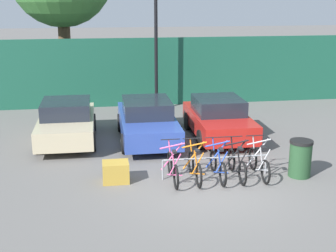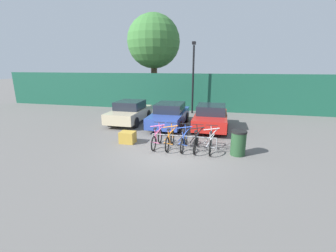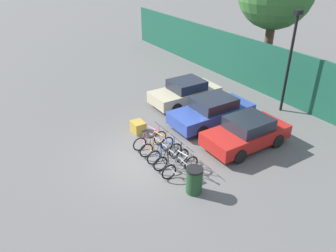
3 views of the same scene
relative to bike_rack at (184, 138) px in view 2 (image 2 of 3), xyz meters
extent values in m
plane|color=#605E5B|center=(-0.41, -0.68, -0.47)|extent=(120.00, 120.00, 0.00)
cube|color=#19513D|center=(-0.41, 8.82, 1.03)|extent=(36.00, 0.16, 3.00)
cylinder|color=gray|center=(0.00, 0.00, 0.08)|extent=(2.90, 0.04, 0.04)
cylinder|color=gray|center=(-1.45, 0.00, -0.20)|extent=(0.04, 0.04, 0.55)
cylinder|color=gray|center=(1.45, 0.00, -0.20)|extent=(0.04, 0.04, 0.55)
torus|color=black|center=(-1.20, -0.68, -0.14)|extent=(0.06, 0.66, 0.66)
torus|color=black|center=(-1.20, 0.38, -0.14)|extent=(0.06, 0.66, 0.66)
cylinder|color=#E55993|center=(-1.20, 0.01, 0.18)|extent=(0.60, 0.04, 0.76)
cylinder|color=#E55993|center=(-1.20, -0.04, 0.49)|extent=(0.68, 0.04, 0.16)
cylinder|color=#E55993|center=(-1.20, -0.33, 0.12)|extent=(0.14, 0.04, 0.63)
cylinder|color=#E55993|center=(-1.20, -0.53, 0.14)|extent=(0.32, 0.03, 0.58)
cylinder|color=#E55993|center=(-1.20, -0.48, -0.17)|extent=(0.40, 0.03, 0.08)
cylinder|color=#E55993|center=(-1.20, 0.33, 0.20)|extent=(0.12, 0.04, 0.69)
cylinder|color=black|center=(-1.20, 0.29, 0.57)|extent=(0.52, 0.03, 0.03)
cube|color=black|center=(-1.20, -0.42, 0.46)|extent=(0.10, 0.22, 0.05)
torus|color=black|center=(-0.60, -0.68, -0.14)|extent=(0.06, 0.66, 0.66)
torus|color=black|center=(-0.60, 0.38, -0.14)|extent=(0.06, 0.66, 0.66)
cylinder|color=orange|center=(-0.60, 0.01, 0.18)|extent=(0.60, 0.04, 0.76)
cylinder|color=orange|center=(-0.60, -0.04, 0.49)|extent=(0.68, 0.04, 0.16)
cylinder|color=orange|center=(-0.60, -0.33, 0.12)|extent=(0.14, 0.04, 0.63)
cylinder|color=orange|center=(-0.60, -0.53, 0.14)|extent=(0.32, 0.03, 0.58)
cylinder|color=orange|center=(-0.60, -0.48, -0.17)|extent=(0.40, 0.03, 0.08)
cylinder|color=orange|center=(-0.60, 0.33, 0.20)|extent=(0.12, 0.04, 0.69)
cylinder|color=black|center=(-0.60, 0.29, 0.57)|extent=(0.52, 0.03, 0.03)
cube|color=black|center=(-0.60, -0.42, 0.46)|extent=(0.10, 0.22, 0.05)
torus|color=black|center=(0.04, -0.68, -0.14)|extent=(0.06, 0.66, 0.66)
torus|color=black|center=(0.04, 0.38, -0.14)|extent=(0.06, 0.66, 0.66)
cylinder|color=#284CB7|center=(0.04, 0.01, 0.18)|extent=(0.60, 0.04, 0.76)
cylinder|color=#284CB7|center=(0.04, -0.04, 0.49)|extent=(0.68, 0.04, 0.16)
cylinder|color=#284CB7|center=(0.04, -0.33, 0.12)|extent=(0.14, 0.04, 0.63)
cylinder|color=#284CB7|center=(0.04, -0.53, 0.14)|extent=(0.32, 0.03, 0.58)
cylinder|color=#284CB7|center=(0.04, -0.48, -0.17)|extent=(0.40, 0.03, 0.08)
cylinder|color=#284CB7|center=(0.04, 0.33, 0.20)|extent=(0.12, 0.04, 0.69)
cylinder|color=black|center=(0.04, 0.29, 0.57)|extent=(0.52, 0.03, 0.03)
cube|color=black|center=(0.04, -0.42, 0.46)|extent=(0.10, 0.22, 0.05)
torus|color=black|center=(0.57, -0.68, -0.14)|extent=(0.06, 0.66, 0.66)
torus|color=black|center=(0.57, 0.38, -0.14)|extent=(0.06, 0.66, 0.66)
cylinder|color=black|center=(0.57, 0.01, 0.18)|extent=(0.60, 0.04, 0.76)
cylinder|color=black|center=(0.57, -0.04, 0.49)|extent=(0.68, 0.04, 0.16)
cylinder|color=black|center=(0.57, -0.33, 0.12)|extent=(0.14, 0.04, 0.63)
cylinder|color=black|center=(0.57, -0.53, 0.14)|extent=(0.32, 0.03, 0.58)
cylinder|color=black|center=(0.57, -0.48, -0.17)|extent=(0.40, 0.03, 0.08)
cylinder|color=black|center=(0.57, 0.33, 0.20)|extent=(0.12, 0.04, 0.69)
cylinder|color=black|center=(0.57, 0.29, 0.57)|extent=(0.52, 0.03, 0.03)
cube|color=black|center=(0.57, -0.42, 0.46)|extent=(0.10, 0.22, 0.05)
torus|color=black|center=(1.20, -0.68, -0.14)|extent=(0.06, 0.66, 0.66)
torus|color=black|center=(1.20, 0.38, -0.14)|extent=(0.06, 0.66, 0.66)
cylinder|color=#B7B7BC|center=(1.20, 0.01, 0.18)|extent=(0.60, 0.04, 0.76)
cylinder|color=#B7B7BC|center=(1.20, -0.04, 0.49)|extent=(0.68, 0.04, 0.16)
cylinder|color=#B7B7BC|center=(1.20, -0.33, 0.12)|extent=(0.14, 0.04, 0.63)
cylinder|color=#B7B7BC|center=(1.20, -0.53, 0.14)|extent=(0.32, 0.03, 0.58)
cylinder|color=#B7B7BC|center=(1.20, -0.48, -0.17)|extent=(0.40, 0.03, 0.08)
cylinder|color=#B7B7BC|center=(1.20, 0.33, 0.20)|extent=(0.12, 0.04, 0.69)
cylinder|color=black|center=(1.20, 0.29, 0.57)|extent=(0.52, 0.03, 0.03)
cube|color=black|center=(1.20, -0.42, 0.46)|extent=(0.10, 0.22, 0.05)
cube|color=#C1B28E|center=(-4.19, 3.85, 0.09)|extent=(1.80, 3.97, 0.62)
cube|color=#1E232D|center=(-4.19, 3.95, 0.66)|extent=(1.58, 1.83, 0.52)
cylinder|color=black|center=(-5.04, 5.00, -0.15)|extent=(0.20, 0.64, 0.64)
cylinder|color=black|center=(-3.33, 5.00, -0.15)|extent=(0.20, 0.64, 0.64)
cylinder|color=black|center=(-5.04, 2.70, -0.15)|extent=(0.20, 0.64, 0.64)
cylinder|color=black|center=(-3.33, 2.70, -0.15)|extent=(0.20, 0.64, 0.64)
cube|color=#2D479E|center=(-1.48, 3.58, 0.09)|extent=(1.80, 4.33, 0.62)
cube|color=#1E232D|center=(-1.48, 3.69, 0.66)|extent=(1.58, 1.99, 0.52)
cylinder|color=black|center=(-2.34, 4.84, -0.15)|extent=(0.20, 0.64, 0.64)
cylinder|color=black|center=(-0.63, 4.84, -0.15)|extent=(0.20, 0.64, 0.64)
cylinder|color=black|center=(-2.34, 2.33, -0.15)|extent=(0.20, 0.64, 0.64)
cylinder|color=black|center=(-0.63, 2.33, -0.15)|extent=(0.20, 0.64, 0.64)
cube|color=red|center=(0.99, 3.53, 0.09)|extent=(1.80, 3.93, 0.62)
cube|color=#1E232D|center=(0.99, 3.63, 0.66)|extent=(1.58, 1.81, 0.52)
cylinder|color=black|center=(0.14, 4.67, -0.15)|extent=(0.20, 0.64, 0.64)
cylinder|color=black|center=(1.85, 4.67, -0.15)|extent=(0.20, 0.64, 0.64)
cylinder|color=black|center=(0.14, 2.39, -0.15)|extent=(0.20, 0.64, 0.64)
cylinder|color=black|center=(1.85, 2.39, -0.15)|extent=(0.20, 0.64, 0.64)
cylinder|color=black|center=(-0.64, 7.83, 2.04)|extent=(0.14, 0.14, 5.04)
cube|color=black|center=(-0.64, 7.83, 4.71)|extent=(0.24, 0.44, 0.20)
cylinder|color=#234728|center=(2.31, -0.30, 0.00)|extent=(0.60, 0.60, 0.95)
cylinder|color=black|center=(2.31, -0.30, 0.52)|extent=(0.63, 0.63, 0.08)
cube|color=#B28C33|center=(-2.71, 0.05, -0.20)|extent=(0.70, 0.56, 0.55)
cylinder|color=brown|center=(-4.55, 10.62, 1.49)|extent=(0.56, 0.56, 3.93)
sphere|color=#387033|center=(-4.55, 10.62, 5.19)|extent=(4.63, 4.63, 4.63)
camera|label=1|loc=(-3.05, -11.68, 4.39)|focal=50.00mm
camera|label=2|loc=(1.53, -9.42, 3.07)|focal=24.00mm
camera|label=3|loc=(9.77, -6.16, 7.49)|focal=35.00mm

